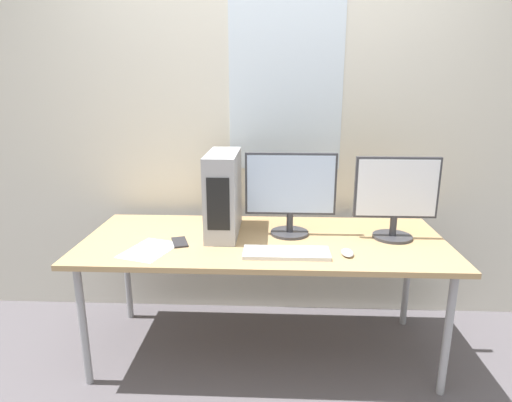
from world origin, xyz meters
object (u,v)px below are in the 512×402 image
at_px(keyboard, 286,253).
at_px(mouse, 347,253).
at_px(cell_phone, 180,242).
at_px(pc_tower, 223,193).
at_px(monitor_right_near, 396,195).
at_px(monitor_main, 290,191).

relative_size(keyboard, mouse, 4.00).
height_order(keyboard, cell_phone, keyboard).
relative_size(pc_tower, mouse, 4.30).
relative_size(monitor_right_near, mouse, 4.22).
distance_m(pc_tower, keyboard, 0.53).
bearing_deg(mouse, monitor_main, 133.33).
bearing_deg(cell_phone, monitor_main, -3.98).
height_order(monitor_right_near, cell_phone, monitor_right_near).
distance_m(pc_tower, cell_phone, 0.36).
xyz_separation_m(monitor_right_near, mouse, (-0.29, -0.26, -0.23)).
distance_m(pc_tower, monitor_main, 0.38).
bearing_deg(monitor_right_near, monitor_main, 176.16).
relative_size(monitor_main, mouse, 4.66).
relative_size(monitor_right_near, keyboard, 1.05).
distance_m(monitor_main, keyboard, 0.39).
height_order(keyboard, mouse, mouse).
height_order(mouse, cell_phone, mouse).
relative_size(monitor_main, cell_phone, 3.00).
height_order(pc_tower, mouse, pc_tower).
bearing_deg(monitor_main, monitor_right_near, -3.84).
xyz_separation_m(pc_tower, mouse, (0.65, -0.31, -0.22)).
relative_size(pc_tower, cell_phone, 2.77).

